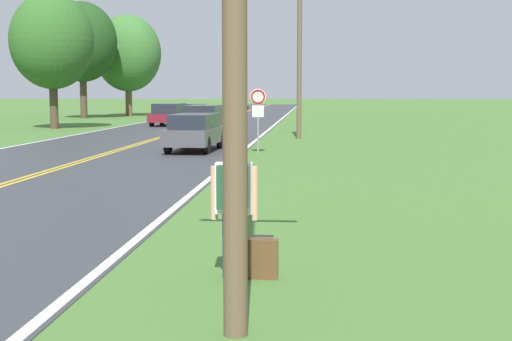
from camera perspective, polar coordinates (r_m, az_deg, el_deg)
hitchhiker_person at (r=8.91m, az=-1.79°, el=-2.03°), size 0.60×0.43×1.77m
suitcase at (r=9.16m, az=0.55°, el=-7.05°), size 0.39×0.19×0.56m
traffic_sign at (r=27.14m, az=0.16°, el=5.27°), size 0.60×0.10×2.46m
utility_pole_midground at (r=35.63m, az=3.49°, el=8.82°), size 1.80×0.24×7.50m
tree_left_verge at (r=69.06m, az=-10.21°, el=9.21°), size 6.23×6.23×9.49m
tree_behind_sign at (r=64.30m, az=-13.74°, el=9.95°), size 5.99×5.99×10.04m
tree_mid_treeline at (r=46.89m, az=-16.01°, el=9.89°), size 5.19×5.19×8.45m
car_dark_grey_suv_approaching at (r=28.41m, az=-4.90°, el=3.18°), size 1.92×4.56×1.48m
car_red_hatchback_mid_near at (r=35.55m, az=-4.16°, el=3.96°), size 1.91×4.32×1.67m
car_maroon_hatchback_mid_far at (r=49.29m, az=-6.97°, el=4.52°), size 2.12×4.32×1.52m
car_dark_blue_sedan_receding at (r=56.42m, az=-5.01°, el=4.68°), size 1.87×3.98×1.35m
car_white_sedan_distant at (r=93.76m, az=-1.31°, el=5.40°), size 2.02×4.78×1.46m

